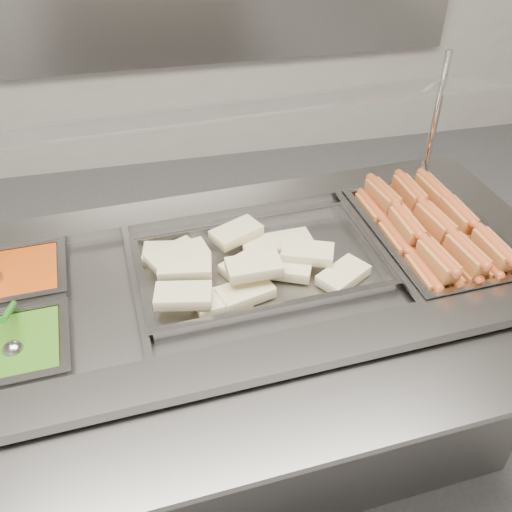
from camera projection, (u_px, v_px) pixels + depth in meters
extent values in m
cube|color=slate|center=(242.00, 370.00, 1.71)|extent=(1.62, 0.76, 0.77)
cube|color=gray|center=(276.00, 356.00, 1.23)|extent=(1.66, 0.22, 0.03)
cube|color=gray|center=(213.00, 205.00, 1.69)|extent=(1.66, 0.22, 0.03)
cube|color=gray|center=(500.00, 220.00, 1.63)|extent=(0.15, 0.51, 0.03)
cube|color=black|center=(240.00, 298.00, 1.52)|extent=(1.46, 0.59, 0.02)
cube|color=gray|center=(375.00, 241.00, 1.54)|extent=(0.05, 0.50, 0.01)
cube|color=gray|center=(135.00, 285.00, 1.40)|extent=(0.05, 0.50, 0.01)
cube|color=gray|center=(298.00, 419.00, 1.14)|extent=(1.60, 0.32, 0.02)
cylinder|color=silver|center=(436.00, 115.00, 1.70)|extent=(0.02, 0.02, 0.39)
cube|color=silver|center=(218.00, 112.00, 1.38)|extent=(1.47, 0.35, 0.08)
cube|color=#BB370A|center=(11.00, 284.00, 1.45)|extent=(0.26, 0.21, 0.08)
cube|color=#236B10|center=(5.00, 358.00, 1.25)|extent=(0.26, 0.21, 0.08)
cube|color=brown|center=(423.00, 276.00, 1.44)|extent=(0.05, 0.13, 0.05)
cylinder|color=#B34620|center=(424.00, 270.00, 1.43)|extent=(0.03, 0.15, 0.03)
cube|color=brown|center=(395.00, 241.00, 1.56)|extent=(0.05, 0.13, 0.05)
cylinder|color=#B34620|center=(396.00, 235.00, 1.55)|extent=(0.03, 0.15, 0.03)
cube|color=brown|center=(371.00, 210.00, 1.67)|extent=(0.05, 0.13, 0.05)
cylinder|color=#B34620|center=(371.00, 205.00, 1.66)|extent=(0.04, 0.15, 0.03)
cube|color=brown|center=(442.00, 273.00, 1.46)|extent=(0.05, 0.13, 0.05)
cylinder|color=#B34620|center=(444.00, 266.00, 1.44)|extent=(0.03, 0.15, 0.03)
cube|color=brown|center=(413.00, 237.00, 1.57)|extent=(0.05, 0.13, 0.05)
cylinder|color=#B34620|center=(414.00, 232.00, 1.56)|extent=(0.03, 0.15, 0.03)
cube|color=brown|center=(387.00, 208.00, 1.69)|extent=(0.05, 0.14, 0.05)
cylinder|color=#B34620|center=(388.00, 202.00, 1.68)|extent=(0.04, 0.15, 0.03)
cube|color=brown|center=(461.00, 268.00, 1.47)|extent=(0.05, 0.13, 0.05)
cylinder|color=#B34620|center=(463.00, 262.00, 1.46)|extent=(0.04, 0.15, 0.03)
cube|color=brown|center=(431.00, 235.00, 1.58)|extent=(0.05, 0.14, 0.05)
cylinder|color=#B34620|center=(432.00, 229.00, 1.57)|extent=(0.04, 0.15, 0.03)
cube|color=brown|center=(404.00, 205.00, 1.70)|extent=(0.06, 0.14, 0.05)
cylinder|color=#B34620|center=(405.00, 200.00, 1.69)|extent=(0.04, 0.15, 0.03)
cube|color=brown|center=(480.00, 265.00, 1.48)|extent=(0.06, 0.14, 0.05)
cylinder|color=#B34620|center=(482.00, 259.00, 1.47)|extent=(0.04, 0.15, 0.03)
cube|color=brown|center=(448.00, 231.00, 1.60)|extent=(0.06, 0.14, 0.05)
cylinder|color=#B34620|center=(450.00, 225.00, 1.58)|extent=(0.04, 0.15, 0.03)
cube|color=brown|center=(421.00, 202.00, 1.71)|extent=(0.06, 0.14, 0.05)
cylinder|color=#B34620|center=(422.00, 197.00, 1.70)|extent=(0.04, 0.15, 0.03)
cube|color=brown|center=(498.00, 261.00, 1.49)|extent=(0.05, 0.13, 0.05)
cylinder|color=#B34620|center=(500.00, 255.00, 1.48)|extent=(0.03, 0.15, 0.03)
cube|color=brown|center=(466.00, 228.00, 1.61)|extent=(0.06, 0.14, 0.05)
cylinder|color=#B34620|center=(467.00, 222.00, 1.60)|extent=(0.04, 0.15, 0.03)
cube|color=brown|center=(437.00, 199.00, 1.72)|extent=(0.06, 0.14, 0.05)
cylinder|color=#B34620|center=(438.00, 194.00, 1.71)|extent=(0.04, 0.15, 0.03)
cube|color=brown|center=(438.00, 261.00, 1.42)|extent=(0.06, 0.14, 0.05)
cylinder|color=#B34620|center=(439.00, 255.00, 1.41)|extent=(0.04, 0.15, 0.03)
cube|color=brown|center=(406.00, 226.00, 1.54)|extent=(0.05, 0.13, 0.05)
cylinder|color=#B34620|center=(407.00, 220.00, 1.53)|extent=(0.03, 0.15, 0.03)
cube|color=brown|center=(382.00, 195.00, 1.66)|extent=(0.06, 0.14, 0.05)
cylinder|color=#B34620|center=(383.00, 190.00, 1.64)|extent=(0.05, 0.15, 0.03)
cube|color=brown|center=(467.00, 255.00, 1.44)|extent=(0.06, 0.14, 0.05)
cylinder|color=#B34620|center=(468.00, 249.00, 1.43)|extent=(0.04, 0.15, 0.03)
cube|color=brown|center=(435.00, 222.00, 1.55)|extent=(0.06, 0.14, 0.05)
cylinder|color=#B34620|center=(436.00, 216.00, 1.54)|extent=(0.04, 0.15, 0.03)
cube|color=brown|center=(409.00, 192.00, 1.67)|extent=(0.05, 0.13, 0.05)
cylinder|color=#B34620|center=(410.00, 186.00, 1.66)|extent=(0.03, 0.15, 0.03)
cube|color=brown|center=(493.00, 249.00, 1.46)|extent=(0.05, 0.13, 0.05)
cylinder|color=#B34620|center=(495.00, 243.00, 1.44)|extent=(0.03, 0.15, 0.03)
cube|color=brown|center=(458.00, 215.00, 1.58)|extent=(0.05, 0.13, 0.05)
cylinder|color=#B34620|center=(459.00, 209.00, 1.57)|extent=(0.03, 0.15, 0.03)
cube|color=brown|center=(432.00, 190.00, 1.68)|extent=(0.05, 0.13, 0.05)
cylinder|color=#B34620|center=(434.00, 185.00, 1.67)|extent=(0.04, 0.15, 0.03)
cube|color=tan|center=(285.00, 268.00, 1.45)|extent=(0.15, 0.12, 0.03)
cube|color=tan|center=(287.00, 242.00, 1.54)|extent=(0.14, 0.08, 0.03)
cube|color=tan|center=(245.00, 292.00, 1.38)|extent=(0.15, 0.11, 0.03)
cube|color=tan|center=(168.00, 253.00, 1.51)|extent=(0.14, 0.10, 0.03)
cube|color=tan|center=(267.00, 246.00, 1.53)|extent=(0.13, 0.08, 0.03)
cube|color=tan|center=(343.00, 275.00, 1.43)|extent=(0.15, 0.13, 0.03)
cube|color=tan|center=(222.00, 300.00, 1.36)|extent=(0.14, 0.09, 0.03)
cube|color=tan|center=(247.00, 265.00, 1.47)|extent=(0.15, 0.13, 0.03)
cube|color=tan|center=(236.00, 233.00, 1.53)|extent=(0.15, 0.13, 0.03)
cube|color=tan|center=(183.00, 296.00, 1.33)|extent=(0.14, 0.10, 0.03)
cube|color=tan|center=(307.00, 253.00, 1.46)|extent=(0.15, 0.12, 0.03)
cube|color=tan|center=(182.00, 255.00, 1.45)|extent=(0.14, 0.10, 0.03)
cube|color=tan|center=(185.00, 268.00, 1.41)|extent=(0.14, 0.09, 0.03)
cube|color=tan|center=(173.00, 256.00, 1.45)|extent=(0.15, 0.13, 0.03)
cube|color=tan|center=(254.00, 267.00, 1.37)|extent=(0.13, 0.08, 0.03)
sphere|color=#A9A8AD|center=(14.00, 351.00, 1.23)|extent=(0.05, 0.05, 0.05)
cylinder|color=#177C16|center=(9.00, 311.00, 1.25)|extent=(0.02, 0.13, 0.08)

